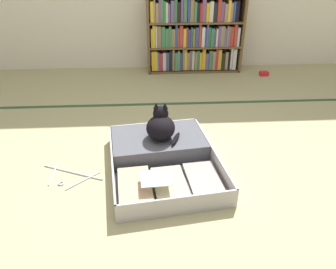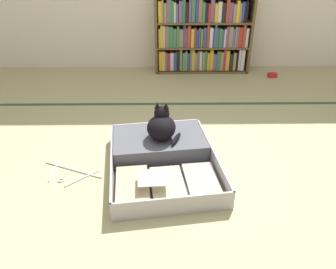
{
  "view_description": "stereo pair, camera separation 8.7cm",
  "coord_description": "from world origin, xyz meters",
  "px_view_note": "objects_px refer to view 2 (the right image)",
  "views": [
    {
      "loc": [
        -0.16,
        -1.61,
        1.26
      ],
      "look_at": [
        -0.05,
        0.23,
        0.21
      ],
      "focal_mm": 33.74,
      "sensor_mm": 36.0,
      "label": 1
    },
    {
      "loc": [
        -0.07,
        -1.61,
        1.26
      ],
      "look_at": [
        -0.05,
        0.23,
        0.21
      ],
      "focal_mm": 33.74,
      "sensor_mm": 36.0,
      "label": 2
    }
  ],
  "objects_px": {
    "bookshelf": "(202,36)",
    "small_red_pouch": "(272,75)",
    "black_cat": "(162,126)",
    "open_suitcase": "(161,155)",
    "clothes_hanger": "(69,173)"
  },
  "relations": [
    {
      "from": "bookshelf",
      "to": "clothes_hanger",
      "type": "height_order",
      "value": "bookshelf"
    },
    {
      "from": "clothes_hanger",
      "to": "small_red_pouch",
      "type": "height_order",
      "value": "small_red_pouch"
    },
    {
      "from": "bookshelf",
      "to": "open_suitcase",
      "type": "distance_m",
      "value": 2.1
    },
    {
      "from": "black_cat",
      "to": "clothes_hanger",
      "type": "bearing_deg",
      "value": -156.83
    },
    {
      "from": "bookshelf",
      "to": "open_suitcase",
      "type": "relative_size",
      "value": 1.15
    },
    {
      "from": "black_cat",
      "to": "small_red_pouch",
      "type": "relative_size",
      "value": 2.65
    },
    {
      "from": "open_suitcase",
      "to": "small_red_pouch",
      "type": "distance_m",
      "value": 2.19
    },
    {
      "from": "clothes_hanger",
      "to": "small_red_pouch",
      "type": "distance_m",
      "value": 2.7
    },
    {
      "from": "open_suitcase",
      "to": "bookshelf",
      "type": "bearing_deg",
      "value": 76.63
    },
    {
      "from": "black_cat",
      "to": "small_red_pouch",
      "type": "xyz_separation_m",
      "value": [
        1.31,
        1.63,
        -0.19
      ]
    },
    {
      "from": "small_red_pouch",
      "to": "open_suitcase",
      "type": "bearing_deg",
      "value": -126.84
    },
    {
      "from": "bookshelf",
      "to": "small_red_pouch",
      "type": "distance_m",
      "value": 0.96
    },
    {
      "from": "small_red_pouch",
      "to": "bookshelf",
      "type": "bearing_deg",
      "value": 162.77
    },
    {
      "from": "bookshelf",
      "to": "black_cat",
      "type": "xyz_separation_m",
      "value": [
        -0.47,
        -1.89,
        -0.21
      ]
    },
    {
      "from": "bookshelf",
      "to": "open_suitcase",
      "type": "bearing_deg",
      "value": -103.37
    }
  ]
}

